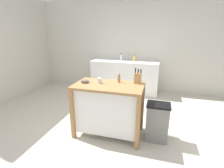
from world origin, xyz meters
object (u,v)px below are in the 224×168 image
knife_block (138,78)px  trash_bin (157,122)px  kitchen_island (109,107)px  bowl_ceramic_small (85,81)px  drinking_cup (99,81)px  bottle_hand_soap (121,57)px  sink_faucet (126,56)px  bottle_spray_cleaner (134,58)px  pepper_grinder (119,78)px

knife_block → trash_bin: knife_block is taller
kitchen_island → bowl_ceramic_small: size_ratio=8.80×
drinking_cup → bottle_hand_soap: 2.27m
sink_faucet → kitchen_island: bearing=-85.4°
drinking_cup → bottle_spray_cleaner: bearing=84.0°
knife_block → bottle_spray_cleaner: size_ratio=1.32×
drinking_cup → bottle_hand_soap: bearing=94.0°
trash_bin → sink_faucet: (-0.98, 2.29, 0.69)m
pepper_grinder → sink_faucet: bearing=98.3°
kitchen_island → pepper_grinder: bearing=51.6°
trash_bin → sink_faucet: size_ratio=2.86×
bowl_ceramic_small → pepper_grinder: bearing=17.2°
bottle_spray_cleaner → bottle_hand_soap: same height
knife_block → bowl_ceramic_small: (-0.84, -0.21, -0.07)m
knife_block → sink_faucet: bearing=106.3°
pepper_grinder → sink_faucet: size_ratio=0.73×
sink_faucet → bottle_hand_soap: sink_faucet is taller
knife_block → trash_bin: 0.77m
knife_block → sink_faucet: size_ratio=1.14×
bowl_ceramic_small → sink_faucet: 2.35m
bottle_hand_soap → kitchen_island: bearing=-81.9°
bottle_spray_cleaner → drinking_cup: bearing=-96.0°
kitchen_island → knife_block: (0.43, 0.21, 0.48)m
kitchen_island → bottle_hand_soap: size_ratio=5.88×
pepper_grinder → bottle_spray_cleaner: 2.09m
drinking_cup → sink_faucet: size_ratio=0.39×
bowl_ceramic_small → bottle_spray_cleaner: size_ratio=0.67×
pepper_grinder → bottle_spray_cleaner: bearing=91.8°
bowl_ceramic_small → bottle_spray_cleaner: bearing=78.2°
bowl_ceramic_small → bottle_hand_soap: bottle_hand_soap is taller
drinking_cup → bottle_hand_soap: bottle_hand_soap is taller
knife_block → bottle_hand_soap: knife_block is taller
bowl_ceramic_small → bottle_hand_soap: (0.08, 2.31, 0.08)m
trash_bin → drinking_cup: bearing=-179.9°
bowl_ceramic_small → bottle_spray_cleaner: bottle_spray_cleaner is taller
sink_faucet → bottle_hand_soap: bearing=-171.2°
kitchen_island → bottle_hand_soap: 2.38m
kitchen_island → pepper_grinder: pepper_grinder is taller
bottle_spray_cleaner → bottle_hand_soap: 0.40m
pepper_grinder → bottle_hand_soap: size_ratio=0.85×
drinking_cup → bottle_hand_soap: (-0.16, 2.27, 0.06)m
bottle_hand_soap → pepper_grinder: bearing=-78.0°
kitchen_island → trash_bin: (0.80, 0.04, -0.18)m
kitchen_island → sink_faucet: sink_faucet is taller
sink_faucet → bottle_hand_soap: size_ratio=1.16×
drinking_cup → trash_bin: (0.96, 0.00, -0.61)m
bowl_ceramic_small → pepper_grinder: 0.57m
knife_block → sink_faucet: 2.21m
bottle_spray_cleaner → trash_bin: bearing=-71.7°
kitchen_island → trash_bin: 0.82m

